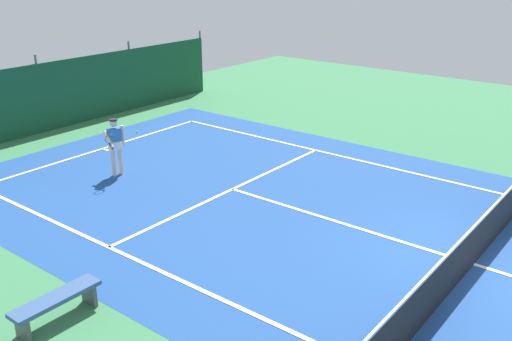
# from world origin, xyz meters

# --- Properties ---
(ground_plane) EXTENTS (36.00, 36.00, 0.00)m
(ground_plane) POSITION_xyz_m (0.00, 0.00, 0.00)
(ground_plane) COLOR #387A4C
(court_surface) EXTENTS (11.02, 26.60, 0.01)m
(court_surface) POSITION_xyz_m (0.00, 0.00, 0.00)
(court_surface) COLOR #1E478C
(court_surface) RESTS_ON ground
(tennis_net) EXTENTS (10.12, 0.10, 1.10)m
(tennis_net) POSITION_xyz_m (0.00, 0.00, 0.51)
(tennis_net) COLOR black
(tennis_net) RESTS_ON ground
(back_fence) EXTENTS (16.30, 0.98, 2.70)m
(back_fence) POSITION_xyz_m (-0.00, 15.55, 0.67)
(back_fence) COLOR #14472D
(back_fence) RESTS_ON ground
(tennis_player) EXTENTS (0.82, 0.67, 1.64)m
(tennis_player) POSITION_xyz_m (-1.18, 9.68, 0.96)
(tennis_player) COLOR beige
(tennis_player) RESTS_ON ground
(tennis_ball_near_player) EXTENTS (0.07, 0.07, 0.07)m
(tennis_ball_near_player) POSITION_xyz_m (1.88, 12.41, 0.03)
(tennis_ball_near_player) COLOR #CCDB33
(tennis_ball_near_player) RESTS_ON ground
(courtside_bench) EXTENTS (1.60, 0.40, 0.49)m
(courtside_bench) POSITION_xyz_m (-6.31, 4.98, 0.37)
(courtside_bench) COLOR #335184
(courtside_bench) RESTS_ON ground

